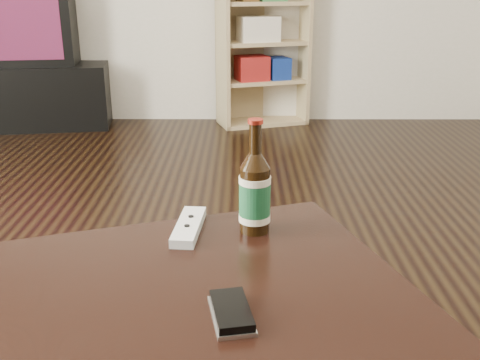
{
  "coord_description": "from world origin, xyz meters",
  "views": [
    {
      "loc": [
        0.44,
        -1.13,
        1.0
      ],
      "look_at": [
        0.44,
        -0.07,
        0.62
      ],
      "focal_mm": 42.0,
      "sensor_mm": 36.0,
      "label": 1
    }
  ],
  "objects_px": {
    "tv_stand": "(31,95)",
    "remote": "(189,227)",
    "tv": "(22,24)",
    "phone": "(231,312)",
    "beer_bottle": "(255,193)",
    "bookshelf": "(261,39)"
  },
  "relations": [
    {
      "from": "tv_stand",
      "to": "remote",
      "type": "height_order",
      "value": "remote"
    },
    {
      "from": "tv",
      "to": "phone",
      "type": "height_order",
      "value": "tv"
    },
    {
      "from": "tv_stand",
      "to": "tv",
      "type": "bearing_deg",
      "value": -90.0
    },
    {
      "from": "tv",
      "to": "beer_bottle",
      "type": "bearing_deg",
      "value": -70.17
    },
    {
      "from": "bookshelf",
      "to": "tv_stand",
      "type": "bearing_deg",
      "value": 164.36
    },
    {
      "from": "tv_stand",
      "to": "remote",
      "type": "bearing_deg",
      "value": -72.33
    },
    {
      "from": "tv",
      "to": "beer_bottle",
      "type": "relative_size",
      "value": 3.21
    },
    {
      "from": "tv",
      "to": "bookshelf",
      "type": "xyz_separation_m",
      "value": [
        1.64,
        0.06,
        -0.1
      ]
    },
    {
      "from": "tv_stand",
      "to": "tv",
      "type": "relative_size",
      "value": 1.44
    },
    {
      "from": "tv_stand",
      "to": "bookshelf",
      "type": "bearing_deg",
      "value": -5.79
    },
    {
      "from": "bookshelf",
      "to": "remote",
      "type": "xyz_separation_m",
      "value": [
        -0.25,
        -2.96,
        -0.08
      ]
    },
    {
      "from": "tv",
      "to": "phone",
      "type": "bearing_deg",
      "value": -73.16
    },
    {
      "from": "tv",
      "to": "remote",
      "type": "distance_m",
      "value": 3.22
    },
    {
      "from": "bookshelf",
      "to": "beer_bottle",
      "type": "height_order",
      "value": "bookshelf"
    },
    {
      "from": "phone",
      "to": "beer_bottle",
      "type": "bearing_deg",
      "value": 71.72
    },
    {
      "from": "beer_bottle",
      "to": "remote",
      "type": "height_order",
      "value": "beer_bottle"
    },
    {
      "from": "bookshelf",
      "to": "beer_bottle",
      "type": "distance_m",
      "value": 2.96
    },
    {
      "from": "bookshelf",
      "to": "phone",
      "type": "bearing_deg",
      "value": -110.47
    },
    {
      "from": "phone",
      "to": "bookshelf",
      "type": "bearing_deg",
      "value": 76.68
    },
    {
      "from": "tv_stand",
      "to": "tv",
      "type": "xyz_separation_m",
      "value": [
        0.0,
        -0.0,
        0.48
      ]
    },
    {
      "from": "tv_stand",
      "to": "bookshelf",
      "type": "xyz_separation_m",
      "value": [
        1.64,
        0.06,
        0.38
      ]
    },
    {
      "from": "tv_stand",
      "to": "phone",
      "type": "xyz_separation_m",
      "value": [
        1.49,
        -3.22,
        0.3
      ]
    }
  ]
}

